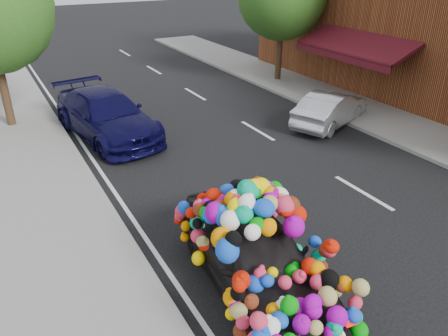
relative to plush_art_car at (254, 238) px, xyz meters
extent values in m
plane|color=black|center=(0.76, 1.53, -1.04)|extent=(100.00, 100.00, 0.00)
cube|color=gray|center=(-3.54, 1.53, -0.98)|extent=(4.00, 60.00, 0.12)
cube|color=gray|center=(-1.59, 1.53, -0.98)|extent=(0.15, 60.00, 0.13)
cube|color=gray|center=(8.96, 4.53, -0.98)|extent=(3.00, 40.00, 0.12)
cube|color=#4C0E17|center=(9.46, 7.53, 1.31)|extent=(1.62, 5.20, 0.75)
cube|color=#4C0E17|center=(8.71, 7.53, 0.91)|extent=(0.06, 5.20, 0.35)
cylinder|color=#332114|center=(-3.04, 11.03, 0.32)|extent=(0.28, 0.28, 2.73)
cylinder|color=#332114|center=(8.76, 11.53, 0.28)|extent=(0.28, 0.28, 2.64)
imported|color=black|center=(0.00, 0.00, -0.34)|extent=(2.06, 4.24, 1.40)
cube|color=red|center=(0.35, -2.11, -0.26)|extent=(0.22, 0.08, 0.14)
imported|color=#090732|center=(-0.29, 8.54, -0.30)|extent=(2.84, 5.39, 1.49)
imported|color=#B5B8BC|center=(6.93, 5.77, -0.44)|extent=(3.84, 2.58, 1.20)
camera|label=1|loc=(-3.55, -5.29, 4.52)|focal=35.00mm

